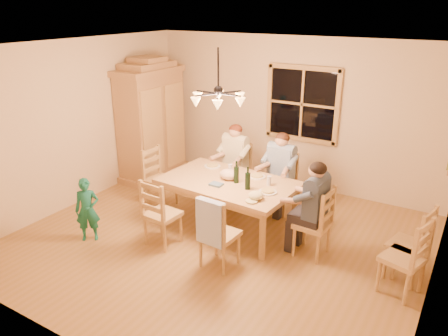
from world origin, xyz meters
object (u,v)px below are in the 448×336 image
Objects in this scene: chair_end_right at (312,234)px; chair_spare_back at (406,256)px; chair_far_right at (279,194)px; chair_far_left at (235,182)px; chandelier at (218,97)px; adult_slate_man at (315,198)px; chair_end_left at (161,189)px; child at (87,210)px; adult_plaid_man at (281,163)px; wine_bottle_b at (248,178)px; chair_near_left at (163,224)px; wine_bottle_a at (236,172)px; chair_spare_front at (401,270)px; armoire at (152,124)px; chair_near_right at (220,244)px; adult_woman at (235,153)px; dining_table at (228,187)px.

chair_end_right and chair_spare_back have the same top height.
chair_far_left is at bearing -0.00° from chair_far_right.
chair_far_right is (0.35, 1.31, -1.77)m from chandelier.
adult_slate_man reaches higher than chair_far_left.
chair_far_left and chair_end_left have the same top height.
chair_end_left is at bearing 90.00° from chair_end_right.
adult_slate_man is 0.94× the size of child.
wine_bottle_b is (-0.05, -1.02, 0.08)m from adult_plaid_man.
chair_far_right is (0.87, -0.05, 0.00)m from chair_far_left.
chair_near_left is 2.13m from adult_slate_man.
chair_far_left is 1.00× the size of chair_end_right.
wine_bottle_b reaches higher than chair_far_left.
wine_bottle_a is 0.33× the size of chair_spare_front.
chair_spare_front is (2.15, -0.21, -0.62)m from wine_bottle_b.
chair_spare_back is (1.19, 0.07, -0.54)m from adult_slate_man.
armoire reaches higher than chair_spare_back.
chair_near_right is at bearing 136.74° from chair_end_right.
chair_near_right is 2.19m from chair_spare_front.
armoire is 2.32× the size of chair_near_right.
adult_slate_man is at bearing 94.43° from chair_spare_front.
wine_bottle_a is at bearing 89.50° from adult_slate_man.
chair_near_left is 3.00× the size of wine_bottle_b.
chandelier reaches higher than chair_far_right.
chair_far_left is 0.54m from adult_woman.
adult_slate_man is at bearing 153.43° from adult_woman.
adult_plaid_man is (0.87, -0.05, 0.54)m from chair_far_left.
armoire is 2.05m from chair_far_left.
chair_spare_front is at bearing 87.25° from chair_end_left.
chair_far_right is at bearing 180.00° from chair_far_left.
chair_end_right is 3.00× the size of wine_bottle_a.
chandelier is 3.03m from chair_spare_front.
chair_end_right and chair_spare_front have the same top height.
chair_end_right is 1.37m from wine_bottle_a.
adult_plaid_man is (0.00, 1.84, 0.54)m from chair_near_right.
adult_woman is (0.00, -0.00, 0.54)m from chair_far_left.
chair_spare_front is at bearing -7.60° from dining_table.
wine_bottle_b reaches higher than chair_end_right.
chair_end_left is (0.98, -0.99, -0.75)m from armoire.
adult_woman is 0.88× the size of chair_spare_front.
wine_bottle_a is (0.56, -0.95, 0.08)m from adult_woman.
chair_near_right is 1.03m from wine_bottle_b.
chair_end_left is at bearing 176.60° from dining_table.
armoire is at bearing 76.07° from chair_end_right.
adult_plaid_man reaches higher than chair_spare_front.
dining_table is 1.10m from chair_near_left.
chair_far_left is 1.13× the size of adult_woman.
wine_bottle_b is at bearing 130.72° from adult_woman.
armoire reaches higher than chair_end_right.
dining_table is 2.04m from child.
child is (-1.96, -2.25, 0.16)m from chair_far_right.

